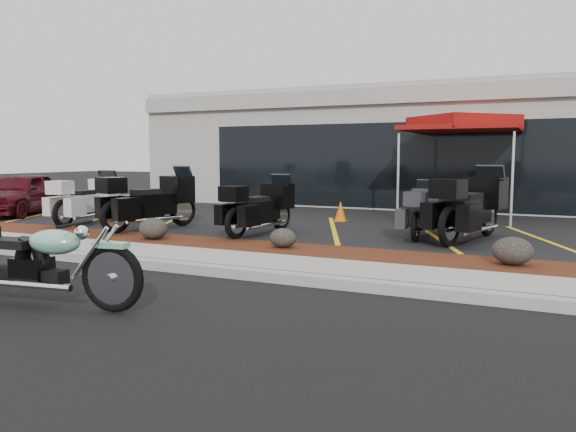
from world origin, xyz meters
The scene contains 18 objects.
ground centered at (0.00, 0.00, 0.00)m, with size 90.00×90.00×0.00m, color black.
curb centered at (0.00, 0.90, 0.07)m, with size 24.00×0.25×0.15m, color gray.
sidewalk centered at (0.00, 1.60, 0.07)m, with size 24.00×1.20×0.15m, color gray.
mulch_bed centered at (0.00, 2.80, 0.08)m, with size 24.00×1.20×0.16m, color #33100B.
upper_lot centered at (0.00, 8.20, 0.07)m, with size 26.00×9.60×0.15m, color black.
dealership_building centered at (0.00, 14.47, 2.01)m, with size 18.00×8.16×4.00m.
boulder_left centered at (-2.72, 2.65, 0.37)m, with size 0.60×0.50×0.42m, color black.
boulder_mid centered at (0.05, 2.79, 0.34)m, with size 0.49×0.41×0.35m, color black.
boulder_right centered at (3.90, 2.78, 0.37)m, with size 0.60×0.50×0.43m, color black.
hero_cruiser centered at (-0.16, -1.35, 0.53)m, with size 3.01×0.76×1.06m, color #78BA9D, non-canonical shape.
touring_white centered at (-5.86, 4.84, 0.80)m, with size 2.22×0.85×1.29m, color silver, non-canonical shape.
touring_black_front centered at (-3.47, 4.71, 0.86)m, with size 2.45×0.94×1.43m, color black, non-canonical shape.
touring_black_mid centered at (-1.01, 4.95, 0.78)m, with size 2.16×0.83×1.26m, color black, non-canonical shape.
touring_grey centered at (2.01, 5.95, 0.73)m, with size 1.99×0.76×1.16m, color #313236, non-canonical shape.
touring_black_rear centered at (3.26, 5.91, 0.89)m, with size 2.53×0.97×1.47m, color black, non-canonical shape.
parked_car centered at (-9.20, 4.99, 0.75)m, with size 1.41×3.50×1.19m, color #400911.
traffic_cone centered at (-0.40, 7.19, 0.41)m, with size 0.31×0.31×0.51m, color #D55B07.
popup_canopy centered at (2.25, 9.21, 2.59)m, with size 3.19×3.19×2.69m.
Camera 1 is at (4.30, -6.25, 1.81)m, focal length 35.00 mm.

